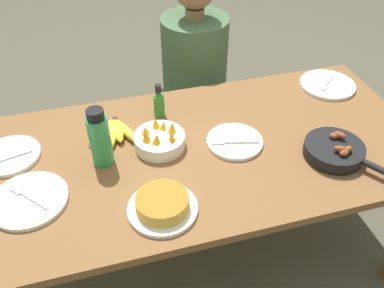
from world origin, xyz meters
name	(u,v)px	position (x,y,z in m)	size (l,w,h in m)	color
ground_plane	(192,255)	(0.00, 0.00, 0.00)	(14.00, 14.00, 0.00)	#565142
dining_table	(192,166)	(0.00, 0.00, 0.62)	(1.87, 0.86, 0.70)	brown
banana_bunch	(113,132)	(-0.28, 0.17, 0.72)	(0.22, 0.20, 0.04)	yellow
skillet	(335,151)	(0.51, -0.18, 0.73)	(0.26, 0.33, 0.08)	black
frittata_plate_center	(162,205)	(-0.18, -0.27, 0.73)	(0.23, 0.23, 0.06)	white
empty_plate_near_front	(235,142)	(0.17, -0.01, 0.71)	(0.22, 0.22, 0.02)	white
empty_plate_far_left	(10,156)	(-0.68, 0.15, 0.71)	(0.23, 0.23, 0.02)	white
empty_plate_far_right	(29,200)	(-0.60, -0.11, 0.71)	(0.26, 0.26, 0.02)	white
empty_plate_mid_edge	(327,85)	(0.74, 0.27, 0.71)	(0.26, 0.26, 0.02)	white
fruit_bowl_mango	(159,139)	(-0.12, 0.06, 0.74)	(0.20, 0.20, 0.11)	white
water_bottle	(100,138)	(-0.34, 0.03, 0.82)	(0.08, 0.08, 0.24)	#2D9351
hot_sauce_bottle	(159,103)	(-0.07, 0.25, 0.77)	(0.05, 0.05, 0.15)	#337F2D
person_figure	(194,93)	(0.21, 0.70, 0.49)	(0.38, 0.38, 1.18)	black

